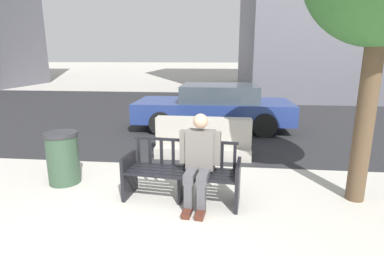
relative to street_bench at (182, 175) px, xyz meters
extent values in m
plane|color=#B7B2A8|center=(-0.46, -1.25, -0.40)|extent=(200.00, 200.00, 0.00)
cube|color=#28282B|center=(-0.46, 7.45, -0.39)|extent=(120.00, 12.00, 0.01)
cube|color=black|center=(-0.82, 0.06, -0.07)|extent=(0.11, 0.52, 0.66)
cube|color=black|center=(0.81, -0.12, -0.07)|extent=(0.11, 0.52, 0.66)
cube|color=black|center=(0.00, -0.03, -0.17)|extent=(0.08, 0.33, 0.45)
cube|color=black|center=(-0.03, -0.25, 0.05)|extent=(1.60, 0.24, 0.02)
cube|color=black|center=(-0.02, -0.14, 0.05)|extent=(1.60, 0.24, 0.02)
cube|color=black|center=(0.00, -0.03, 0.05)|extent=(1.60, 0.24, 0.02)
cube|color=black|center=(0.01, 0.09, 0.05)|extent=(1.60, 0.24, 0.02)
cube|color=black|center=(0.02, 0.20, 0.05)|extent=(1.60, 0.24, 0.02)
cube|color=black|center=(0.02, 0.21, 0.46)|extent=(1.59, 0.21, 0.04)
cube|color=black|center=(-0.72, 0.29, 0.25)|extent=(0.05, 0.03, 0.38)
cube|color=black|center=(-0.54, 0.27, 0.25)|extent=(0.05, 0.03, 0.38)
cube|color=black|center=(-0.35, 0.25, 0.25)|extent=(0.05, 0.03, 0.38)
cube|color=black|center=(-0.16, 0.23, 0.25)|extent=(0.05, 0.03, 0.38)
cube|color=black|center=(0.02, 0.21, 0.25)|extent=(0.05, 0.03, 0.38)
cube|color=black|center=(0.21, 0.19, 0.25)|extent=(0.05, 0.03, 0.38)
cube|color=black|center=(0.40, 0.17, 0.25)|extent=(0.05, 0.03, 0.38)
cube|color=black|center=(0.58, 0.15, 0.25)|extent=(0.05, 0.03, 0.38)
cube|color=black|center=(0.77, 0.13, 0.25)|extent=(0.05, 0.03, 0.38)
cube|color=black|center=(-0.82, 0.04, 0.25)|extent=(0.10, 0.46, 0.03)
cube|color=black|center=(0.81, -0.14, 0.25)|extent=(0.10, 0.46, 0.03)
cube|color=#66605B|center=(0.27, 0.01, 0.39)|extent=(0.42, 0.28, 0.56)
sphere|color=tan|center=(0.27, -0.01, 0.81)|extent=(0.21, 0.21, 0.21)
cube|color=#4C4C51|center=(0.16, -0.19, 0.08)|extent=(0.19, 0.45, 0.14)
cube|color=#4C4C51|center=(0.34, -0.21, 0.08)|extent=(0.19, 0.45, 0.14)
cube|color=#4C4C51|center=(0.14, -0.36, -0.17)|extent=(0.12, 0.12, 0.45)
cube|color=#4C4C51|center=(0.32, -0.38, -0.17)|extent=(0.12, 0.12, 0.45)
cube|color=#4C2319|center=(0.13, -0.44, -0.36)|extent=(0.14, 0.27, 0.08)
cube|color=#4C2319|center=(0.31, -0.46, -0.36)|extent=(0.14, 0.27, 0.08)
cube|color=#66605B|center=(0.03, 0.01, 0.43)|extent=(0.10, 0.13, 0.48)
cube|color=#66605B|center=(0.51, -0.04, 0.43)|extent=(0.10, 0.13, 0.48)
cube|color=#ADA89E|center=(0.18, 2.03, -0.28)|extent=(2.01, 0.72, 0.24)
cube|color=#ADA89E|center=(0.18, 2.03, 0.14)|extent=(2.01, 0.34, 0.60)
cylinder|color=brown|center=(2.58, 0.28, 0.95)|extent=(0.26, 0.26, 2.70)
cube|color=navy|center=(0.29, 4.62, 0.14)|extent=(4.48, 1.89, 0.56)
cube|color=#38424C|center=(0.47, 4.62, 0.66)|extent=(2.18, 1.65, 0.47)
cylinder|color=black|center=(-1.09, 3.73, -0.08)|extent=(0.64, 0.23, 0.64)
cylinder|color=black|center=(-1.10, 5.48, -0.08)|extent=(0.64, 0.23, 0.64)
cylinder|color=black|center=(1.68, 3.75, -0.08)|extent=(0.64, 0.23, 0.64)
cylinder|color=black|center=(1.67, 5.51, -0.08)|extent=(0.64, 0.23, 0.64)
cylinder|color=#334C38|center=(-2.06, 0.41, 0.01)|extent=(0.51, 0.51, 0.82)
cylinder|color=#2D2D33|center=(-2.06, 0.41, 0.45)|extent=(0.53, 0.53, 0.06)
camera|label=1|loc=(0.58, -4.08, 1.70)|focal=28.00mm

